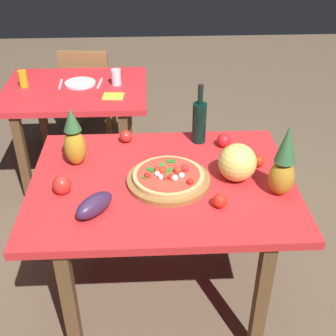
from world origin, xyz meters
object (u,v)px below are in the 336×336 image
object	(u,v)px
wine_bottle	(199,121)
tomato_at_corner	(258,161)
dinner_plate	(80,83)
knife_utensil	(100,83)
display_table	(162,194)
bell_pepper	(62,185)
dining_chair	(89,89)
napkin_folded	(113,96)
drinking_glass_juice	(23,79)
pizza_board	(169,180)
melon	(237,163)
tomato_by_bottle	(220,201)
pizza	(169,175)
pineapple_right	(284,165)
drinking_glass_water	(116,77)
fork_utensil	(61,84)
pineapple_left	(74,139)
tomato_beside_pepper	(224,140)
background_table	(76,102)
tomato_near_board	(126,136)
eggplant	(94,205)

from	to	relation	value
wine_bottle	tomato_at_corner	bearing A→B (deg)	-44.81
dinner_plate	knife_utensil	distance (m)	0.14
display_table	bell_pepper	size ratio (longest dim) A/B	13.45
dining_chair	napkin_folded	xyz separation A→B (m)	(0.27, -0.80, 0.28)
drinking_glass_juice	pizza_board	bearing A→B (deg)	-52.25
melon	dinner_plate	size ratio (longest dim) A/B	0.84
tomato_by_bottle	knife_utensil	world-z (taller)	tomato_by_bottle
pizza	napkin_folded	bearing A→B (deg)	107.25
melon	dinner_plate	xyz separation A→B (m)	(-0.90, 1.25, -0.08)
tomato_by_bottle	napkin_folded	xyz separation A→B (m)	(-0.54, 1.24, -0.03)
pineapple_right	knife_utensil	bearing A→B (deg)	124.24
bell_pepper	drinking_glass_water	distance (m)	1.32
dining_chair	tomato_at_corner	world-z (taller)	dining_chair
tomato_at_corner	fork_utensil	bearing A→B (deg)	135.66
pineapple_left	display_table	bearing A→B (deg)	-21.26
bell_pepper	tomato_beside_pepper	bearing A→B (deg)	25.68
background_table	pizza	world-z (taller)	pizza
wine_bottle	tomato_at_corner	xyz separation A→B (m)	(0.27, -0.27, -0.09)
tomato_at_corner	drinking_glass_juice	world-z (taller)	drinking_glass_juice
fork_utensil	pizza_board	bearing A→B (deg)	-64.23
dining_chair	pineapple_left	world-z (taller)	pineapple_left
pizza_board	tomato_near_board	bearing A→B (deg)	117.74
display_table	tomato_at_corner	distance (m)	0.51
background_table	drinking_glass_water	world-z (taller)	drinking_glass_water
eggplant	fork_utensil	world-z (taller)	eggplant
wine_bottle	napkin_folded	world-z (taller)	wine_bottle
tomato_by_bottle	drinking_glass_juice	size ratio (longest dim) A/B	0.57
tomato_near_board	pizza_board	bearing A→B (deg)	-62.26
wine_bottle	drinking_glass_juice	world-z (taller)	wine_bottle
pizza_board	tomato_near_board	xyz separation A→B (m)	(-0.22, 0.41, 0.02)
background_table	tomato_beside_pepper	xyz separation A→B (m)	(0.92, -0.88, 0.15)
dining_chair	knife_utensil	size ratio (longest dim) A/B	4.72
dining_chair	drinking_glass_water	distance (m)	0.73
pizza_board	pineapple_left	size ratio (longest dim) A/B	1.28
bell_pepper	dinner_plate	distance (m)	1.33
pineapple_right	napkin_folded	size ratio (longest dim) A/B	2.51
drinking_glass_juice	napkin_folded	world-z (taller)	drinking_glass_juice
tomato_near_board	fork_utensil	distance (m)	0.99
napkin_folded	melon	bearing A→B (deg)	-57.44
tomato_by_bottle	napkin_folded	bearing A→B (deg)	113.50
pizza	fork_utensil	world-z (taller)	pizza
pizza_board	eggplant	xyz separation A→B (m)	(-0.33, -0.22, 0.03)
pineapple_left	knife_utensil	size ratio (longest dim) A/B	1.75
eggplant	fork_utensil	xyz separation A→B (m)	(-0.38, 1.49, -0.04)
knife_utensil	tomato_beside_pepper	bearing A→B (deg)	-46.45
melon	tomato_beside_pepper	xyz separation A→B (m)	(-0.01, 0.32, -0.05)
dining_chair	melon	xyz separation A→B (m)	(0.93, -1.82, 0.37)
tomato_by_bottle	bell_pepper	bearing A→B (deg)	168.72
pizza	fork_utensil	size ratio (longest dim) A/B	1.90
wine_bottle	drinking_glass_water	size ratio (longest dim) A/B	2.97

